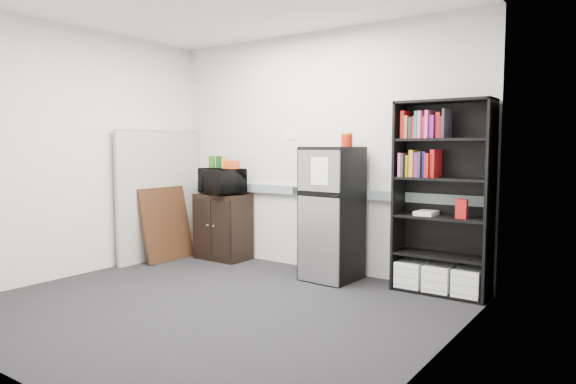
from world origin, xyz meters
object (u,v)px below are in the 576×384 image
(bookshelf, at_px, (442,199))
(cubicle_partition, at_px, (160,195))
(cabinet, at_px, (223,227))
(microwave, at_px, (221,181))
(refrigerator, at_px, (332,214))

(bookshelf, bearing_deg, cubicle_partition, -171.94)
(cabinet, height_order, microwave, microwave)
(cabinet, xyz_separation_m, refrigerator, (1.62, -0.08, 0.29))
(cubicle_partition, height_order, cabinet, cubicle_partition)
(refrigerator, bearing_deg, cubicle_partition, -168.19)
(cubicle_partition, relative_size, microwave, 2.78)
(microwave, distance_m, refrigerator, 1.65)
(cabinet, height_order, refrigerator, refrigerator)
(cabinet, distance_m, refrigerator, 1.65)
(cabinet, distance_m, microwave, 0.57)
(bookshelf, relative_size, microwave, 3.18)
(bookshelf, height_order, cubicle_partition, bookshelf)
(bookshelf, relative_size, cabinet, 2.25)
(bookshelf, xyz_separation_m, cabinet, (-2.76, -0.06, -0.50))
(bookshelf, height_order, cabinet, bookshelf)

